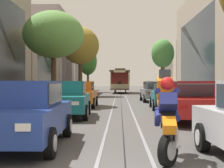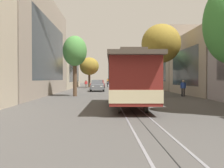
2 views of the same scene
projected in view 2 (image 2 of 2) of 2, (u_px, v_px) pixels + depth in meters
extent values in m
plane|color=#4C4947|center=(116.00, 93.00, 31.44)|extent=(160.00, 160.00, 0.00)
cube|color=gray|center=(123.00, 95.00, 27.24)|extent=(0.08, 70.21, 0.01)
cube|color=gray|center=(113.00, 95.00, 27.21)|extent=(0.08, 70.21, 0.01)
cube|color=black|center=(118.00, 95.00, 27.22)|extent=(0.03, 70.21, 0.01)
cube|color=tan|center=(159.00, 70.00, 52.31)|extent=(5.42, 12.14, 7.51)
cube|color=#2D3842|center=(146.00, 71.00, 52.24)|extent=(0.04, 8.71, 4.51)
cube|color=gray|center=(175.00, 61.00, 39.85)|extent=(5.20, 12.14, 9.24)
cube|color=#2D3842|center=(159.00, 64.00, 39.79)|extent=(0.04, 8.71, 5.55)
cube|color=gray|center=(208.00, 64.00, 27.45)|extent=(5.62, 12.14, 6.75)
cube|color=#2D3842|center=(184.00, 67.00, 27.37)|extent=(0.04, 8.71, 4.05)
cube|color=#BCAD93|center=(61.00, 67.00, 47.57)|extent=(5.33, 20.44, 7.99)
cube|color=#2D3842|center=(75.00, 69.00, 47.65)|extent=(0.04, 14.52, 4.79)
cube|color=gray|center=(26.00, 46.00, 26.82)|extent=(5.44, 20.44, 10.68)
cube|color=#2D3842|center=(51.00, 51.00, 26.91)|extent=(0.04, 14.52, 6.41)
cube|color=#233D93|center=(123.00, 84.00, 52.76)|extent=(1.90, 4.34, 0.66)
cube|color=#233D93|center=(123.00, 81.00, 52.59)|extent=(1.52, 2.10, 0.60)
cube|color=#2D3842|center=(123.00, 81.00, 53.43)|extent=(1.34, 0.25, 0.47)
cube|color=#2D3842|center=(124.00, 81.00, 51.41)|extent=(1.30, 0.23, 0.45)
cube|color=#2D3842|center=(120.00, 81.00, 52.56)|extent=(0.07, 1.81, 0.47)
cube|color=#2D3842|center=(126.00, 81.00, 52.63)|extent=(0.07, 1.81, 0.47)
cube|color=white|center=(120.00, 83.00, 54.88)|extent=(0.28, 0.05, 0.14)
cube|color=#B21414|center=(121.00, 84.00, 50.57)|extent=(0.28, 0.05, 0.12)
cube|color=white|center=(124.00, 83.00, 54.94)|extent=(0.28, 0.05, 0.14)
cube|color=#B21414|center=(127.00, 84.00, 50.63)|extent=(0.28, 0.05, 0.12)
cylinder|color=black|center=(118.00, 85.00, 54.05)|extent=(0.22, 0.64, 0.64)
cylinder|color=silver|center=(118.00, 85.00, 54.04)|extent=(0.03, 0.35, 0.35)
cylinder|color=black|center=(126.00, 85.00, 54.14)|extent=(0.22, 0.64, 0.64)
cylinder|color=silver|center=(127.00, 85.00, 54.15)|extent=(0.03, 0.35, 0.35)
cylinder|color=black|center=(119.00, 86.00, 51.39)|extent=(0.22, 0.64, 0.64)
cylinder|color=silver|center=(119.00, 86.00, 51.38)|extent=(0.03, 0.35, 0.35)
cylinder|color=black|center=(128.00, 86.00, 51.48)|extent=(0.22, 0.64, 0.64)
cylinder|color=silver|center=(128.00, 86.00, 51.49)|extent=(0.03, 0.35, 0.35)
cube|color=#196B70|center=(125.00, 85.00, 46.19)|extent=(2.00, 4.38, 0.66)
cube|color=#196B70|center=(126.00, 81.00, 46.03)|extent=(1.57, 2.13, 0.60)
cube|color=#2D3842|center=(125.00, 81.00, 46.87)|extent=(1.34, 0.28, 0.47)
cube|color=#2D3842|center=(126.00, 82.00, 44.85)|extent=(1.30, 0.26, 0.45)
cube|color=#2D3842|center=(122.00, 81.00, 45.97)|extent=(0.11, 1.81, 0.47)
cube|color=#2D3842|center=(130.00, 81.00, 46.09)|extent=(0.11, 1.81, 0.47)
cube|color=white|center=(121.00, 84.00, 48.30)|extent=(0.28, 0.05, 0.14)
cube|color=#B21414|center=(124.00, 84.00, 44.00)|extent=(0.28, 0.05, 0.12)
cube|color=white|center=(127.00, 84.00, 48.39)|extent=(0.28, 0.05, 0.14)
cube|color=#B21414|center=(130.00, 84.00, 44.08)|extent=(0.28, 0.05, 0.12)
cylinder|color=black|center=(120.00, 86.00, 47.46)|extent=(0.23, 0.65, 0.64)
cylinder|color=silver|center=(120.00, 86.00, 47.45)|extent=(0.04, 0.35, 0.35)
cylinder|color=black|center=(129.00, 86.00, 47.60)|extent=(0.23, 0.65, 0.64)
cylinder|color=silver|center=(130.00, 86.00, 47.60)|extent=(0.04, 0.35, 0.35)
cylinder|color=black|center=(122.00, 87.00, 44.80)|extent=(0.23, 0.65, 0.64)
cylinder|color=silver|center=(121.00, 87.00, 44.80)|extent=(0.04, 0.35, 0.35)
cylinder|color=black|center=(131.00, 87.00, 44.94)|extent=(0.23, 0.65, 0.64)
cylinder|color=silver|center=(132.00, 87.00, 44.95)|extent=(0.04, 0.35, 0.35)
cube|color=orange|center=(129.00, 86.00, 40.48)|extent=(1.83, 4.31, 0.66)
cube|color=orange|center=(129.00, 82.00, 40.32)|extent=(1.49, 2.07, 0.60)
cube|color=#2D3842|center=(128.00, 82.00, 41.15)|extent=(1.33, 0.23, 0.47)
cube|color=#2D3842|center=(130.00, 82.00, 39.13)|extent=(1.30, 0.21, 0.45)
cube|color=#2D3842|center=(124.00, 82.00, 40.29)|extent=(0.04, 1.81, 0.47)
cube|color=#2D3842|center=(134.00, 82.00, 40.34)|extent=(0.04, 1.81, 0.47)
cube|color=white|center=(124.00, 85.00, 42.61)|extent=(0.28, 0.04, 0.14)
cube|color=#B21414|center=(127.00, 85.00, 38.30)|extent=(0.28, 0.04, 0.12)
cube|color=white|center=(131.00, 85.00, 42.65)|extent=(0.28, 0.04, 0.14)
cube|color=#B21414|center=(134.00, 85.00, 38.34)|extent=(0.28, 0.04, 0.12)
cylinder|color=black|center=(123.00, 87.00, 41.79)|extent=(0.20, 0.64, 0.64)
cylinder|color=silver|center=(122.00, 87.00, 41.78)|extent=(0.02, 0.35, 0.35)
cylinder|color=black|center=(133.00, 87.00, 41.85)|extent=(0.20, 0.64, 0.64)
cylinder|color=silver|center=(134.00, 87.00, 41.85)|extent=(0.02, 0.35, 0.35)
cylinder|color=black|center=(124.00, 88.00, 39.12)|extent=(0.20, 0.64, 0.64)
cylinder|color=silver|center=(124.00, 88.00, 39.12)|extent=(0.02, 0.35, 0.35)
cylinder|color=black|center=(135.00, 88.00, 39.18)|extent=(0.20, 0.64, 0.64)
cylinder|color=silver|center=(136.00, 88.00, 39.19)|extent=(0.02, 0.35, 0.35)
cube|color=#B7B7BC|center=(99.00, 84.00, 54.45)|extent=(1.98, 4.37, 0.66)
cube|color=#B7B7BC|center=(99.00, 81.00, 54.59)|extent=(1.56, 2.13, 0.60)
cube|color=#2D3842|center=(99.00, 81.00, 53.75)|extent=(1.34, 0.28, 0.47)
cube|color=#2D3842|center=(99.00, 81.00, 55.77)|extent=(1.30, 0.25, 0.45)
cube|color=#2D3842|center=(103.00, 81.00, 54.64)|extent=(0.11, 1.81, 0.47)
cube|color=#2D3842|center=(96.00, 81.00, 54.53)|extent=(0.11, 1.81, 0.47)
cube|color=white|center=(102.00, 84.00, 52.34)|extent=(0.28, 0.05, 0.14)
cube|color=#B21414|center=(102.00, 83.00, 56.64)|extent=(0.28, 0.05, 0.12)
cube|color=white|center=(97.00, 84.00, 52.26)|extent=(0.28, 0.05, 0.14)
cube|color=#B21414|center=(97.00, 83.00, 56.56)|extent=(0.28, 0.05, 0.12)
cylinder|color=black|center=(104.00, 86.00, 53.19)|extent=(0.23, 0.65, 0.64)
cylinder|color=silver|center=(104.00, 86.00, 53.20)|extent=(0.04, 0.35, 0.35)
cylinder|color=black|center=(95.00, 86.00, 53.07)|extent=(0.23, 0.65, 0.64)
cylinder|color=silver|center=(95.00, 86.00, 53.06)|extent=(0.04, 0.35, 0.35)
cylinder|color=black|center=(103.00, 85.00, 55.85)|extent=(0.23, 0.65, 0.64)
cylinder|color=silver|center=(104.00, 85.00, 55.86)|extent=(0.04, 0.35, 0.35)
cylinder|color=black|center=(95.00, 85.00, 55.72)|extent=(0.23, 0.65, 0.64)
cylinder|color=silver|center=(95.00, 85.00, 55.72)|extent=(0.04, 0.35, 0.35)
cube|color=red|center=(100.00, 85.00, 47.62)|extent=(1.88, 4.33, 0.66)
cube|color=red|center=(100.00, 81.00, 47.76)|extent=(1.51, 2.09, 0.60)
cube|color=#2D3842|center=(100.00, 81.00, 46.92)|extent=(1.34, 0.25, 0.47)
cube|color=#2D3842|center=(100.00, 81.00, 48.94)|extent=(1.30, 0.22, 0.45)
cube|color=#2D3842|center=(103.00, 81.00, 47.80)|extent=(0.06, 1.81, 0.47)
cube|color=#2D3842|center=(96.00, 81.00, 47.72)|extent=(0.06, 1.81, 0.47)
cube|color=white|center=(103.00, 84.00, 45.49)|extent=(0.28, 0.05, 0.14)
cube|color=#B21414|center=(102.00, 84.00, 49.80)|extent=(0.28, 0.05, 0.12)
cube|color=white|center=(96.00, 84.00, 45.44)|extent=(0.28, 0.05, 0.14)
cube|color=#B21414|center=(97.00, 84.00, 49.75)|extent=(0.28, 0.05, 0.12)
cylinder|color=black|center=(104.00, 86.00, 46.34)|extent=(0.21, 0.64, 0.64)
cylinder|color=silver|center=(105.00, 86.00, 46.35)|extent=(0.03, 0.35, 0.35)
cylinder|color=black|center=(95.00, 86.00, 46.26)|extent=(0.21, 0.64, 0.64)
cylinder|color=silver|center=(94.00, 86.00, 46.25)|extent=(0.03, 0.35, 0.35)
cylinder|color=black|center=(104.00, 86.00, 49.00)|extent=(0.21, 0.64, 0.64)
cylinder|color=silver|center=(105.00, 86.00, 49.01)|extent=(0.03, 0.35, 0.35)
cylinder|color=black|center=(95.00, 86.00, 48.92)|extent=(0.21, 0.64, 0.64)
cylinder|color=silver|center=(95.00, 86.00, 48.91)|extent=(0.03, 0.35, 0.35)
cube|color=#196B70|center=(98.00, 85.00, 41.59)|extent=(1.94, 4.36, 0.66)
cube|color=#196B70|center=(98.00, 82.00, 41.73)|extent=(1.54, 2.11, 0.60)
cube|color=#2D3842|center=(98.00, 82.00, 40.89)|extent=(1.34, 0.27, 0.47)
cube|color=#2D3842|center=(98.00, 82.00, 42.91)|extent=(1.30, 0.24, 0.45)
cube|color=#2D3842|center=(102.00, 82.00, 41.72)|extent=(0.09, 1.81, 0.47)
cube|color=#2D3842|center=(94.00, 82.00, 41.73)|extent=(0.09, 1.81, 0.47)
cube|color=white|center=(101.00, 85.00, 39.43)|extent=(0.28, 0.05, 0.14)
cube|color=#B21414|center=(102.00, 85.00, 43.74)|extent=(0.28, 0.05, 0.12)
cube|color=white|center=(94.00, 85.00, 39.43)|extent=(0.28, 0.05, 0.14)
cube|color=#B21414|center=(95.00, 85.00, 43.75)|extent=(0.28, 0.05, 0.12)
cylinder|color=black|center=(103.00, 88.00, 40.26)|extent=(0.22, 0.65, 0.64)
cylinder|color=silver|center=(103.00, 88.00, 40.26)|extent=(0.03, 0.35, 0.35)
cylinder|color=black|center=(92.00, 88.00, 40.27)|extent=(0.22, 0.65, 0.64)
cylinder|color=silver|center=(91.00, 88.00, 40.27)|extent=(0.03, 0.35, 0.35)
cylinder|color=black|center=(103.00, 87.00, 42.93)|extent=(0.22, 0.65, 0.64)
cylinder|color=silver|center=(104.00, 87.00, 42.93)|extent=(0.03, 0.35, 0.35)
cylinder|color=black|center=(93.00, 87.00, 42.93)|extent=(0.22, 0.65, 0.64)
cylinder|color=silver|center=(93.00, 87.00, 42.93)|extent=(0.03, 0.35, 0.35)
cube|color=slate|center=(97.00, 87.00, 34.76)|extent=(1.92, 4.35, 0.66)
cube|color=slate|center=(97.00, 82.00, 34.90)|extent=(1.53, 2.10, 0.60)
cube|color=#2D3842|center=(97.00, 82.00, 34.06)|extent=(1.34, 0.26, 0.47)
cube|color=#2D3842|center=(97.00, 82.00, 36.08)|extent=(1.30, 0.23, 0.45)
cube|color=#2D3842|center=(102.00, 82.00, 34.94)|extent=(0.08, 1.81, 0.47)
cube|color=#2D3842|center=(92.00, 82.00, 34.86)|extent=(0.08, 1.81, 0.47)
cube|color=white|center=(101.00, 86.00, 32.64)|extent=(0.28, 0.05, 0.14)
cube|color=#B21414|center=(101.00, 86.00, 36.95)|extent=(0.28, 0.05, 0.12)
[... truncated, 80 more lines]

